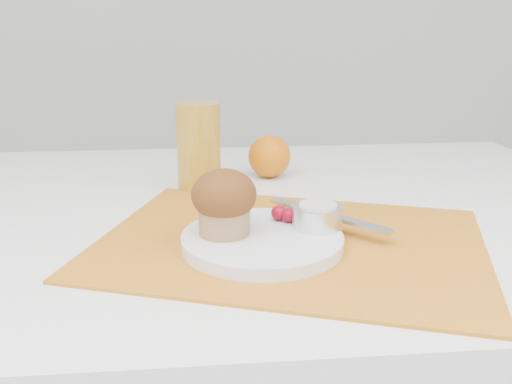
{
  "coord_description": "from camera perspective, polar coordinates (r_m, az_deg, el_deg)",
  "views": [
    {
      "loc": [
        -0.06,
        -0.76,
        1.03
      ],
      "look_at": [
        0.01,
        -0.03,
        0.8
      ],
      "focal_mm": 40.0,
      "sensor_mm": 36.0,
      "label": 1
    }
  ],
  "objects": [
    {
      "name": "placemat",
      "position": [
        0.73,
        3.43,
        -5.05
      ],
      "size": [
        0.57,
        0.49,
        0.0
      ],
      "primitive_type": "cube",
      "rotation": [
        0.0,
        0.0,
        -0.33
      ],
      "color": "orange",
      "rests_on": "table"
    },
    {
      "name": "plate",
      "position": [
        0.7,
        0.63,
        -4.88
      ],
      "size": [
        0.24,
        0.24,
        0.02
      ],
      "primitive_type": "cylinder",
      "rotation": [
        0.0,
        0.0,
        -0.25
      ],
      "color": "white",
      "rests_on": "placemat"
    },
    {
      "name": "ramekin",
      "position": [
        0.73,
        6.18,
        -2.43
      ],
      "size": [
        0.07,
        0.07,
        0.03
      ],
      "primitive_type": "cylinder",
      "rotation": [
        0.0,
        0.0,
        -0.15
      ],
      "color": "silver",
      "rests_on": "plate"
    },
    {
      "name": "cream",
      "position": [
        0.72,
        6.21,
        -1.41
      ],
      "size": [
        0.06,
        0.06,
        0.01
      ],
      "primitive_type": "cylinder",
      "rotation": [
        0.0,
        0.0,
        0.36
      ],
      "color": "beige",
      "rests_on": "ramekin"
    },
    {
      "name": "raspberry_near",
      "position": [
        0.75,
        2.33,
        -2.09
      ],
      "size": [
        0.02,
        0.02,
        0.02
      ],
      "primitive_type": "ellipsoid",
      "color": "#5E0211",
      "rests_on": "plate"
    },
    {
      "name": "raspberry_far",
      "position": [
        0.74,
        3.35,
        -2.32
      ],
      "size": [
        0.02,
        0.02,
        0.02
      ],
      "primitive_type": "ellipsoid",
      "color": "#5C0211",
      "rests_on": "plate"
    },
    {
      "name": "butter_knife",
      "position": [
        0.77,
        7.16,
        -2.28
      ],
      "size": [
        0.14,
        0.15,
        0.0
      ],
      "primitive_type": "cube",
      "rotation": [
        0.0,
        0.0,
        -0.84
      ],
      "color": "silver",
      "rests_on": "plate"
    },
    {
      "name": "orange",
      "position": [
        1.01,
        1.35,
        3.58
      ],
      "size": [
        0.08,
        0.08,
        0.08
      ],
      "primitive_type": "sphere",
      "color": "orange",
      "rests_on": "table"
    },
    {
      "name": "juice_glass",
      "position": [
        0.94,
        -5.75,
        4.53
      ],
      "size": [
        0.09,
        0.09,
        0.14
      ],
      "primitive_type": "cylinder",
      "rotation": [
        0.0,
        0.0,
        0.22
      ],
      "color": "#B78B22",
      "rests_on": "table"
    },
    {
      "name": "muffin",
      "position": [
        0.69,
        -3.22,
        -0.92
      ],
      "size": [
        0.08,
        0.08,
        0.08
      ],
      "color": "#AB8353",
      "rests_on": "plate"
    }
  ]
}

